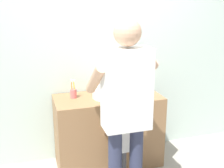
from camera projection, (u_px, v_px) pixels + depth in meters
The scene contains 8 objects.
back_wall at pixel (100, 45), 3.28m from camera, with size 4.40×0.08×2.70m.
vanity_cabinet at pixel (108, 131), 3.25m from camera, with size 1.17×0.54×0.82m, color olive.
sink_basin at pixel (109, 92), 3.10m from camera, with size 0.36×0.36×0.11m.
faucet at pixel (103, 85), 3.29m from camera, with size 0.18×0.14×0.18m.
toothbrush_cup at pixel (73, 93), 3.08m from camera, with size 0.07×0.07×0.21m.
soap_bottle at pixel (140, 88), 3.20m from camera, with size 0.06×0.06×0.16m.
child_toddler at pixel (119, 141), 2.86m from camera, with size 0.25×0.25×0.81m.
adult_parent at pixel (126, 101), 2.39m from camera, with size 0.53×0.56×1.71m.
Camera 1 is at (-0.82, -2.55, 1.83)m, focal length 45.64 mm.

